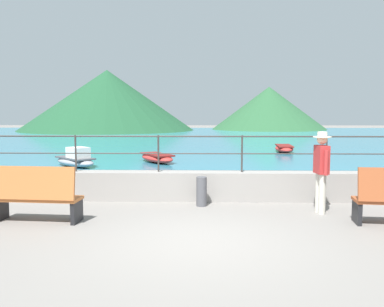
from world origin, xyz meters
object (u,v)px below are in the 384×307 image
(bench_main, at_px, (35,194))
(boat_3, at_px, (284,148))
(bollard, at_px, (202,191))
(person_walking, at_px, (321,168))
(boat_4, at_px, (76,160))
(boat_2, at_px, (157,158))

(bench_main, height_order, boat_3, bench_main)
(boat_3, bearing_deg, bollard, -109.54)
(person_walking, relative_size, bollard, 2.58)
(bench_main, height_order, boat_4, bench_main)
(boat_2, distance_m, boat_4, 3.31)
(bench_main, distance_m, person_walking, 5.87)
(bench_main, relative_size, boat_4, 0.76)
(bollard, xyz_separation_m, boat_2, (-1.89, 7.67, -0.08))
(person_walking, bearing_deg, boat_3, 82.01)
(boat_3, relative_size, boat_4, 1.04)
(bench_main, distance_m, bollard, 3.58)
(person_walking, height_order, boat_3, person_walking)
(bench_main, xyz_separation_m, bollard, (3.24, 1.50, -0.22))
(bench_main, relative_size, boat_3, 0.74)
(bollard, bearing_deg, boat_4, 127.94)
(bench_main, bearing_deg, boat_4, 101.95)
(bollard, bearing_deg, bench_main, -155.17)
(boat_2, distance_m, boat_3, 7.74)
(boat_2, relative_size, boat_4, 1.07)
(bollard, xyz_separation_m, boat_4, (-4.89, 6.27, -0.01))
(bollard, bearing_deg, person_walking, -13.39)
(person_walking, bearing_deg, boat_4, 137.23)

